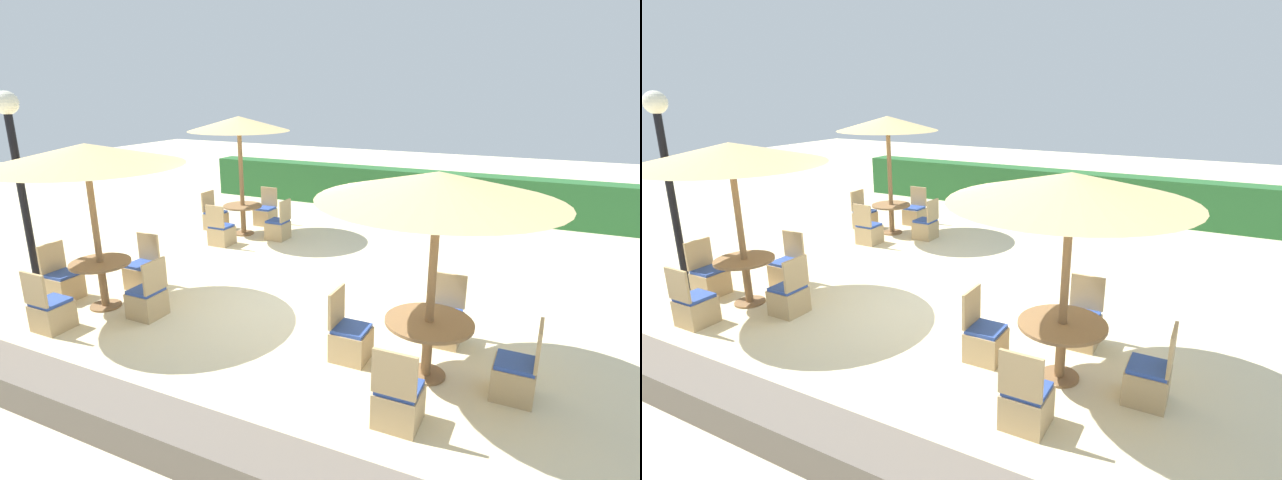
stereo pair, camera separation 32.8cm
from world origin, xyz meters
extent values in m
plane|color=beige|center=(0.00, 0.00, 0.00)|extent=(40.00, 40.00, 0.00)
cube|color=#28602D|center=(0.00, 6.92, 0.58)|extent=(13.00, 0.70, 1.15)
cube|color=#6B6056|center=(0.00, -3.65, 0.19)|extent=(10.00, 0.56, 0.38)
cylinder|color=black|center=(-4.20, -1.65, 1.50)|extent=(0.12, 0.12, 3.00)
sphere|color=silver|center=(-4.20, -1.65, 3.14)|extent=(0.36, 0.36, 0.36)
cylinder|color=olive|center=(-2.79, -1.52, 1.25)|extent=(0.10, 0.10, 2.51)
cone|color=tan|center=(-2.79, -1.52, 2.43)|extent=(2.85, 2.85, 0.32)
cylinder|color=olive|center=(-2.79, -1.52, 0.01)|extent=(0.48, 0.48, 0.03)
cylinder|color=olive|center=(-2.79, -1.52, 0.36)|extent=(0.12, 0.12, 0.72)
cylinder|color=olive|center=(-2.79, -1.52, 0.74)|extent=(0.92, 0.92, 0.04)
cube|color=tan|center=(-2.84, -0.65, 0.20)|extent=(0.46, 0.46, 0.40)
cube|color=#2D4CA8|center=(-2.84, -0.65, 0.43)|extent=(0.42, 0.42, 0.05)
cube|color=tan|center=(-2.84, -0.44, 0.69)|extent=(0.46, 0.04, 0.48)
cube|color=tan|center=(-3.65, -1.56, 0.20)|extent=(0.46, 0.46, 0.40)
cube|color=#2D4CA8|center=(-3.65, -1.56, 0.43)|extent=(0.42, 0.42, 0.05)
cube|color=tan|center=(-3.86, -1.56, 0.69)|extent=(0.04, 0.46, 0.48)
cube|color=tan|center=(-2.85, -2.39, 0.20)|extent=(0.46, 0.46, 0.40)
cube|color=#2D4CA8|center=(-2.85, -2.39, 0.43)|extent=(0.42, 0.42, 0.05)
cube|color=tan|center=(-2.85, -2.60, 0.69)|extent=(0.46, 0.04, 0.48)
cube|color=tan|center=(-1.93, -1.49, 0.20)|extent=(0.46, 0.46, 0.40)
cube|color=#2D4CA8|center=(-1.93, -1.49, 0.43)|extent=(0.42, 0.42, 0.05)
cube|color=tan|center=(-1.72, -1.49, 0.69)|extent=(0.04, 0.46, 0.48)
cylinder|color=olive|center=(2.33, -1.27, 1.21)|extent=(0.10, 0.10, 2.42)
cone|color=tan|center=(2.33, -1.27, 2.34)|extent=(2.73, 2.73, 0.32)
cylinder|color=olive|center=(2.33, -1.27, 0.01)|extent=(0.48, 0.48, 0.03)
cylinder|color=olive|center=(2.33, -1.27, 0.35)|extent=(0.12, 0.12, 0.69)
cylinder|color=olive|center=(2.33, -1.27, 0.71)|extent=(1.05, 1.05, 0.04)
cube|color=tan|center=(2.29, -2.28, 0.20)|extent=(0.46, 0.46, 0.40)
cube|color=#2D4CA8|center=(2.29, -2.28, 0.43)|extent=(0.42, 0.42, 0.05)
cube|color=tan|center=(2.29, -2.49, 0.69)|extent=(0.46, 0.04, 0.48)
cube|color=tan|center=(2.33, -0.34, 0.20)|extent=(0.46, 0.46, 0.40)
cube|color=#2D4CA8|center=(2.33, -0.34, 0.43)|extent=(0.42, 0.42, 0.05)
cube|color=tan|center=(2.33, -0.13, 0.69)|extent=(0.46, 0.04, 0.48)
cube|color=tan|center=(1.35, -1.29, 0.20)|extent=(0.46, 0.46, 0.40)
cube|color=#2D4CA8|center=(1.35, -1.29, 0.43)|extent=(0.42, 0.42, 0.05)
cube|color=tan|center=(1.14, -1.29, 0.69)|extent=(0.04, 0.46, 0.48)
cube|color=tan|center=(3.32, -1.27, 0.20)|extent=(0.46, 0.46, 0.40)
cube|color=#2D4CA8|center=(3.32, -1.27, 0.43)|extent=(0.42, 0.42, 0.05)
cube|color=tan|center=(3.53, -1.27, 0.69)|extent=(0.04, 0.46, 0.48)
cylinder|color=olive|center=(-3.14, 2.91, 1.33)|extent=(0.10, 0.10, 2.66)
cone|color=tan|center=(-3.14, 2.91, 2.58)|extent=(2.30, 2.30, 0.32)
cylinder|color=olive|center=(-3.14, 2.91, 0.01)|extent=(0.48, 0.48, 0.03)
cylinder|color=olive|center=(-3.14, 2.91, 0.33)|extent=(0.12, 0.12, 0.66)
cylinder|color=olive|center=(-3.14, 2.91, 0.68)|extent=(0.91, 0.91, 0.04)
cube|color=tan|center=(-3.98, 2.97, 0.20)|extent=(0.46, 0.46, 0.40)
cube|color=#2D4CA8|center=(-3.98, 2.97, 0.43)|extent=(0.42, 0.42, 0.05)
cube|color=tan|center=(-4.19, 2.97, 0.69)|extent=(0.04, 0.46, 0.48)
cube|color=tan|center=(-3.09, 2.00, 0.20)|extent=(0.46, 0.46, 0.40)
cube|color=#2D4CA8|center=(-3.09, 2.00, 0.43)|extent=(0.42, 0.42, 0.05)
cube|color=tan|center=(-3.09, 1.79, 0.69)|extent=(0.46, 0.04, 0.48)
cube|color=tan|center=(-3.10, 3.85, 0.20)|extent=(0.46, 0.46, 0.40)
cube|color=#2D4CA8|center=(-3.10, 3.85, 0.43)|extent=(0.42, 0.42, 0.05)
cube|color=tan|center=(-3.10, 4.06, 0.69)|extent=(0.46, 0.04, 0.48)
cube|color=tan|center=(-2.19, 2.91, 0.20)|extent=(0.46, 0.46, 0.40)
cube|color=#2D4CA8|center=(-2.19, 2.91, 0.43)|extent=(0.42, 0.42, 0.05)
cube|color=tan|center=(-1.98, 2.91, 0.69)|extent=(0.04, 0.46, 0.48)
camera|label=1|loc=(3.47, -6.64, 3.37)|focal=28.00mm
camera|label=2|loc=(3.77, -6.49, 3.37)|focal=28.00mm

